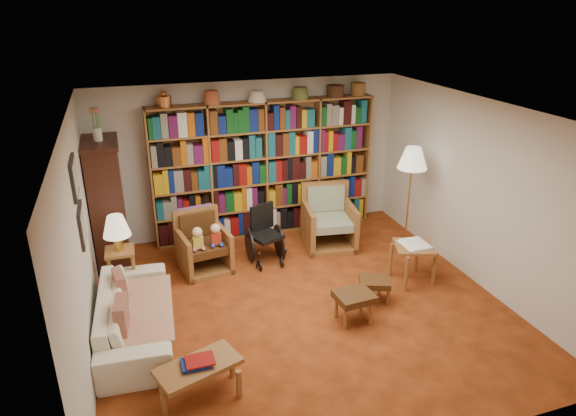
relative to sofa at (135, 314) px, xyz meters
name	(u,v)px	position (x,y,z in m)	size (l,w,h in m)	color
floor	(301,304)	(2.05, 0.00, -0.29)	(5.00, 5.00, 0.00)	#9C4018
ceiling	(304,112)	(2.05, 0.00, 2.21)	(5.00, 5.00, 0.00)	white
wall_back	(250,158)	(2.05, 2.50, 0.96)	(5.00, 5.00, 0.00)	silver
wall_front	(412,336)	(2.05, -2.50, 0.96)	(5.00, 5.00, 0.00)	silver
wall_left	(80,245)	(-0.45, 0.00, 0.96)	(5.00, 5.00, 0.00)	silver
wall_right	(477,192)	(4.55, 0.00, 0.96)	(5.00, 5.00, 0.00)	silver
bookshelf	(265,165)	(2.25, 2.33, 0.88)	(3.60, 0.30, 2.42)	#945A2D
curio_cabinet	(107,202)	(-0.20, 2.00, 0.67)	(0.50, 0.95, 2.40)	#3E1D10
framed_pictures	(78,202)	(-0.43, 0.30, 1.34)	(0.03, 0.52, 0.97)	black
sofa	(135,314)	(0.00, 0.00, 0.00)	(0.77, 1.97, 0.58)	#EFE6CB
sofa_throw	(139,312)	(0.05, 0.00, 0.01)	(0.76, 1.42, 0.04)	beige
cushion_left	(120,289)	(-0.13, 0.35, 0.16)	(0.11, 0.35, 0.35)	maroon
cushion_right	(122,321)	(-0.13, -0.35, 0.16)	(0.12, 0.38, 0.38)	maroon
side_table_lamp	(121,262)	(-0.10, 1.04, 0.16)	(0.38, 0.38, 0.64)	#945A2D
table_lamp	(116,227)	(-0.10, 1.04, 0.67)	(0.35, 0.35, 0.48)	gold
armchair_leather	(203,245)	(1.04, 1.42, 0.07)	(0.78, 0.81, 0.86)	#945A2D
armchair_sage	(327,222)	(3.04, 1.58, 0.08)	(0.89, 0.91, 0.96)	#945A2D
wheelchair	(264,236)	(1.95, 1.37, 0.09)	(0.53, 0.67, 0.84)	black
floor_lamp	(412,162)	(4.12, 0.96, 1.14)	(0.44, 0.44, 1.66)	gold
side_table_papers	(413,251)	(3.71, 0.09, 0.17)	(0.64, 0.64, 0.58)	#945A2D
footstool_a	(354,298)	(2.53, -0.53, 0.02)	(0.47, 0.41, 0.38)	#482913
footstool_b	(375,283)	(2.97, -0.22, -0.02)	(0.48, 0.44, 0.33)	#482913
coffee_table	(198,369)	(0.54, -1.20, 0.02)	(0.90, 0.65, 0.41)	#945A2D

